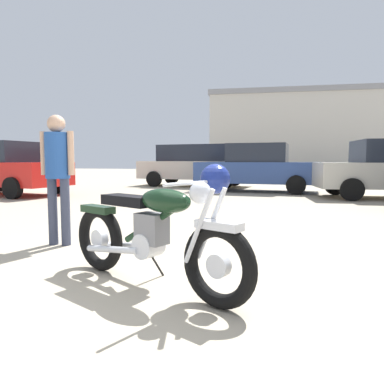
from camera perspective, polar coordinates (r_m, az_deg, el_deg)
The scene contains 7 objects.
ground_plane at distance 3.41m, azimuth -3.95°, elevation -13.61°, with size 80.00×80.00×0.00m, color tan.
vintage_motorcycle at distance 3.08m, azimuth -5.65°, elevation -6.14°, with size 1.93×0.98×1.07m.
bystander at distance 4.87m, azimuth -20.61°, elevation 3.90°, with size 0.46×0.30×1.66m.
silver_sedan_mid at distance 12.87m, azimuth -27.71°, elevation 3.34°, with size 4.41×2.40×1.67m.
dark_sedan_left at distance 15.15m, azimuth 0.90°, elevation 4.48°, with size 4.88×2.39×1.74m.
pale_sedan_back at distance 12.81m, azimuth 10.38°, elevation 3.83°, with size 4.31×2.14×1.67m.
industrial_building at distance 39.85m, azimuth 18.46°, elevation 8.95°, with size 21.14×10.29×7.95m.
Camera 1 is at (1.03, -3.06, 1.09)m, focal length 33.52 mm.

